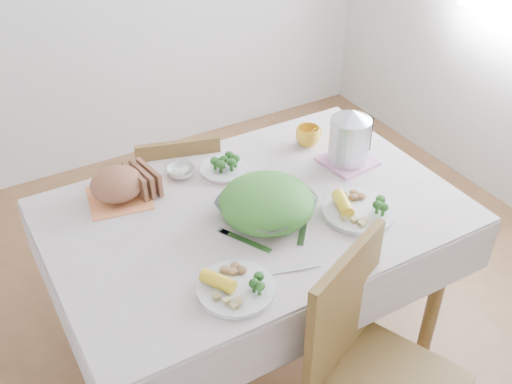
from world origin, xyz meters
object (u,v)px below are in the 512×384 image
dinner_plate_left (236,289)px  yellow_mug (308,136)px  dining_table (254,284)px  salad_bowl (267,208)px  chair_far (178,190)px  electric_kettle (350,138)px  dinner_plate_right (358,212)px

dinner_plate_left → yellow_mug: 0.93m
dining_table → salad_bowl: salad_bowl is taller
chair_far → electric_kettle: (0.54, -0.56, 0.42)m
dining_table → salad_bowl: 0.43m
dining_table → yellow_mug: size_ratio=13.04×
salad_bowl → electric_kettle: (0.47, 0.14, 0.08)m
chair_far → dining_table: bearing=110.0°
chair_far → salad_bowl: 0.78m
dinner_plate_left → electric_kettle: size_ratio=1.08×
chair_far → dinner_plate_left: size_ratio=3.33×
salad_bowl → yellow_mug: 0.54m
yellow_mug → electric_kettle: electric_kettle is taller
electric_kettle → dinner_plate_right: bearing=-121.2°
dinner_plate_right → dining_table: bearing=145.3°
yellow_mug → dinner_plate_left: bearing=-138.0°
salad_bowl → dinner_plate_left: size_ratio=1.31×
salad_bowl → yellow_mug: yellow_mug is taller
dining_table → dinner_plate_left: size_ratio=5.60×
chair_far → dinner_plate_right: size_ratio=3.08×
dinner_plate_right → electric_kettle: size_ratio=1.17×
dinner_plate_left → chair_far: bearing=77.7°
dinner_plate_right → yellow_mug: yellow_mug is taller
salad_bowl → electric_kettle: bearing=16.7°
salad_bowl → dinner_plate_left: 0.39m
dining_table → dinner_plate_left: 0.58m
chair_far → salad_bowl: (0.06, -0.71, 0.34)m
salad_bowl → dinner_plate_right: 0.34m
dinner_plate_right → electric_kettle: bearing=59.7°
electric_kettle → yellow_mug: bearing=105.7°
dinner_plate_left → yellow_mug: yellow_mug is taller
dinner_plate_left → dinner_plate_right: same height
dining_table → dinner_plate_left: dinner_plate_left is taller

